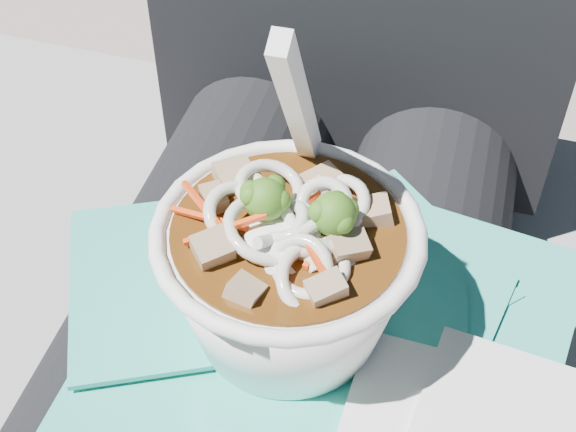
% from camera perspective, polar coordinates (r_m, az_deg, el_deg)
% --- Properties ---
extents(stone_ledge, '(1.02, 0.54, 0.48)m').
position_cam_1_polar(stone_ledge, '(0.90, 1.91, -14.07)').
color(stone_ledge, gray).
rests_on(stone_ledge, ground).
extents(lap, '(0.30, 0.48, 0.14)m').
position_cam_1_polar(lap, '(0.56, -1.08, -10.80)').
color(lap, black).
rests_on(lap, stone_ledge).
extents(person_body, '(0.34, 0.94, 1.02)m').
position_cam_1_polar(person_body, '(0.60, 1.33, -2.57)').
color(person_body, black).
rests_on(person_body, ground).
extents(plastic_bag, '(0.34, 0.30, 0.01)m').
position_cam_1_polar(plastic_bag, '(0.49, 1.44, -6.94)').
color(plastic_bag, teal).
rests_on(plastic_bag, lap).
extents(udon_bowl, '(0.17, 0.17, 0.20)m').
position_cam_1_polar(udon_bowl, '(0.44, 0.04, -3.57)').
color(udon_bowl, white).
rests_on(udon_bowl, plastic_bag).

